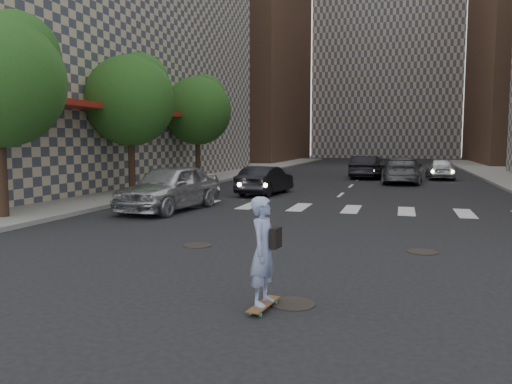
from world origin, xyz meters
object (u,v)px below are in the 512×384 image
Objects in this scene: tree_a at (1,75)px; traffic_car_e at (366,167)px; skateboarder at (264,251)px; silver_sedan at (170,187)px; traffic_car_b at (403,170)px; traffic_car_d at (440,168)px; traffic_car_c at (369,167)px; tree_b at (132,97)px; tree_c at (199,108)px; traffic_car_a at (265,180)px.

traffic_car_e is (9.84, 22.32, -3.86)m from tree_a.
silver_sedan is at bearing 130.37° from skateboarder.
traffic_car_e is at bearing -49.97° from traffic_car_b.
traffic_car_d is at bearing 57.22° from tree_a.
skateboarder is 11.60m from silver_sedan.
traffic_car_c is 1.17× the size of traffic_car_e.
silver_sedan is at bearing 65.72° from traffic_car_c.
traffic_car_e reaches higher than traffic_car_d.
tree_b is 18.35m from traffic_car_c.
traffic_car_d is 4.95m from traffic_car_e.
tree_b reaches higher than skateboarder.
tree_c is 13.43m from silver_sedan.
traffic_car_c is (10.05, 22.86, -3.88)m from tree_a.
tree_a reaches higher than silver_sedan.
traffic_car_a is 13.48m from traffic_car_c.
skateboarder is at bearing -64.95° from tree_c.
traffic_car_a is (5.93, 10.03, -3.96)m from tree_a.
traffic_car_e is at bearing 62.51° from traffic_car_c.
traffic_car_b reaches higher than traffic_car_c.
traffic_car_b is at bearing 13.06° from tree_c.
traffic_car_a is 10.91m from traffic_car_b.
traffic_car_c is (6.09, 19.13, -0.09)m from silver_sedan.
traffic_car_b is at bearing 67.35° from silver_sedan.
tree_a is at bearing 66.47° from traffic_car_a.
tree_c is 12.32m from traffic_car_e.
traffic_car_d is (10.80, 19.17, -0.12)m from silver_sedan.
skateboarder is 0.32× the size of traffic_car_b.
skateboarder is 0.40× the size of traffic_car_d.
traffic_car_b is 0.99× the size of traffic_car_c.
tree_c is at bearing 36.23° from traffic_car_e.
tree_a is 12.31m from traffic_car_a.
silver_sedan is at bearing 43.35° from tree_a.
tree_a reaches higher than traffic_car_e.
skateboarder is 28.32m from traffic_car_e.
traffic_car_c is at bearing -1.14° from traffic_car_d.
tree_c is at bearing 122.39° from skateboarder.
traffic_car_e reaches higher than traffic_car_c.
silver_sedan is 20.08m from traffic_car_c.
tree_c is 1.19× the size of traffic_car_c.
traffic_car_c is (10.05, 6.86, -3.88)m from tree_c.
traffic_car_a is 12.90m from traffic_car_e.
tree_a is 1.58× the size of traffic_car_a.
traffic_car_e is (9.84, 6.32, -3.86)m from tree_c.
tree_c reaches higher than traffic_car_d.
skateboarder is 29.25m from traffic_car_d.
tree_c is at bearing 27.72° from traffic_car_c.
traffic_car_e is at bearing 5.09° from traffic_car_d.
traffic_car_c is at bearing -107.37° from traffic_car_e.
tree_a is 1.19× the size of traffic_car_c.
skateboarder reaches higher than traffic_car_c.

